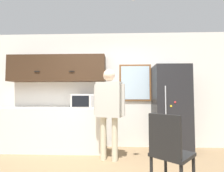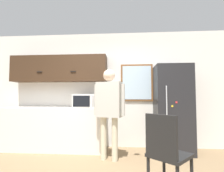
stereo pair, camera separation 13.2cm
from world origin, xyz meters
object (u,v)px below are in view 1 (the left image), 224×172
Objects in this scene: microwave at (85,101)px; refrigerator at (171,108)px; chair at (169,149)px; person at (109,104)px.

microwave is 1.87m from refrigerator.
microwave reaches higher than chair.
refrigerator reaches higher than chair.
person is at bearing -157.71° from refrigerator.
person is 1.44m from chair.
person reaches higher than microwave.
person is 1.75× the size of chair.
refrigerator is at bearing 38.40° from person.
refrigerator is (1.86, 0.04, -0.16)m from microwave.
refrigerator reaches higher than microwave.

